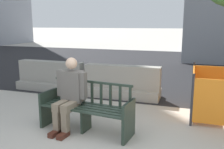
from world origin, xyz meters
TOP-DOWN VIEW (x-y plane):
  - street_asphalt at (0.00, 8.70)m, footprint 120.00×12.00m
  - street_bench at (-0.48, 0.90)m, footprint 1.74×0.71m
  - seated_person at (-0.79, 0.88)m, footprint 0.59×0.75m
  - jersey_barrier_centre at (-0.46, 3.15)m, footprint 2.01×0.70m
  - jersey_barrier_left at (-2.63, 3.21)m, footprint 2.01×0.71m

SIDE VIEW (x-z plane):
  - street_asphalt at x=0.00m, z-range 0.00..0.01m
  - jersey_barrier_centre at x=-0.46m, z-range -0.08..0.76m
  - jersey_barrier_left at x=-2.63m, z-range -0.08..0.76m
  - street_bench at x=-0.48m, z-range -0.04..0.84m
  - seated_person at x=-0.79m, z-range 0.03..1.35m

